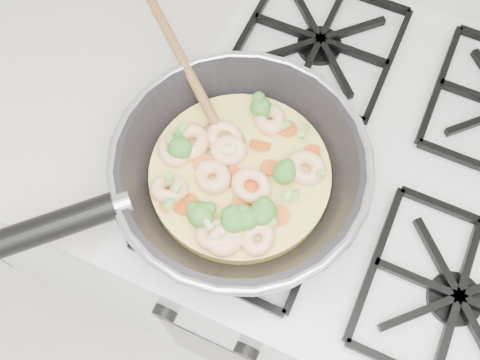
% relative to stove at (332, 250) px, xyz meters
% --- Properties ---
extents(stove, '(0.60, 0.60, 0.92)m').
position_rel_stove_xyz_m(stove, '(0.00, 0.00, 0.00)').
color(stove, silver).
rests_on(stove, ground).
extents(counter_left, '(1.00, 0.60, 0.90)m').
position_rel_stove_xyz_m(counter_left, '(-0.80, 0.00, -0.01)').
color(counter_left, silver).
rests_on(counter_left, ground).
extents(skillet, '(0.44, 0.48, 0.09)m').
position_rel_stove_xyz_m(skillet, '(-0.17, -0.13, 0.50)').
color(skillet, black).
rests_on(skillet, stove).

